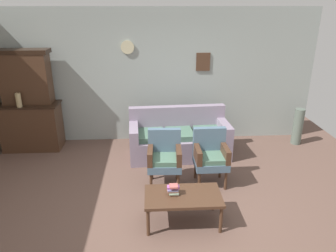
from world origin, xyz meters
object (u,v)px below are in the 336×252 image
at_px(coffee_table, 183,198).
at_px(floor_vase_by_wall, 298,126).
at_px(armchair_row_middle, 210,155).
at_px(floral_couch, 179,139).
at_px(book_stack_on_table, 173,189).
at_px(side_cabinet, 32,126).
at_px(vase_on_cabinet, 19,100).
at_px(armchair_near_cabinet, 164,156).

height_order(coffee_table, floor_vase_by_wall, floor_vase_by_wall).
height_order(armchair_row_middle, coffee_table, armchair_row_middle).
relative_size(floral_couch, book_stack_on_table, 11.98).
bearing_deg(coffee_table, floor_vase_by_wall, 42.57).
distance_m(side_cabinet, vase_on_cabinet, 0.63).
xyz_separation_m(side_cabinet, coffee_table, (2.76, -2.51, -0.09)).
xyz_separation_m(floral_couch, coffee_table, (-0.13, -2.03, 0.05)).
xyz_separation_m(side_cabinet, armchair_near_cabinet, (2.57, -1.53, 0.03)).
bearing_deg(coffee_table, floral_couch, 86.32).
xyz_separation_m(floral_couch, armchair_near_cabinet, (-0.33, -1.05, 0.17)).
distance_m(armchair_row_middle, book_stack_on_table, 1.17).
bearing_deg(book_stack_on_table, side_cabinet, 136.75).
relative_size(floral_couch, armchair_near_cabinet, 2.12).
bearing_deg(vase_on_cabinet, floor_vase_by_wall, 0.93).
relative_size(armchair_near_cabinet, armchair_row_middle, 1.00).
bearing_deg(vase_on_cabinet, floral_couch, -5.65).
distance_m(armchair_near_cabinet, book_stack_on_table, 0.95).
bearing_deg(book_stack_on_table, coffee_table, -14.44).
xyz_separation_m(side_cabinet, vase_on_cabinet, (-0.09, -0.19, 0.60)).
distance_m(vase_on_cabinet, armchair_row_middle, 3.69).
relative_size(armchair_row_middle, book_stack_on_table, 5.66).
xyz_separation_m(coffee_table, book_stack_on_table, (-0.13, 0.03, 0.11)).
distance_m(floral_couch, book_stack_on_table, 2.02).
bearing_deg(side_cabinet, floral_couch, -9.51).
bearing_deg(armchair_near_cabinet, side_cabinet, 149.21).
bearing_deg(armchair_row_middle, armchair_near_cabinet, -179.51).
bearing_deg(floral_couch, book_stack_on_table, -97.34).
bearing_deg(vase_on_cabinet, armchair_near_cabinet, -26.77).
bearing_deg(book_stack_on_table, floral_couch, 82.66).
height_order(floral_couch, coffee_table, floral_couch).
distance_m(armchair_near_cabinet, coffee_table, 1.01).
height_order(armchair_near_cabinet, floor_vase_by_wall, armchair_near_cabinet).
relative_size(vase_on_cabinet, floor_vase_by_wall, 0.35).
bearing_deg(armchair_near_cabinet, book_stack_on_table, -85.85).
bearing_deg(book_stack_on_table, armchair_row_middle, 55.16).
relative_size(armchair_near_cabinet, coffee_table, 0.90).
height_order(armchair_near_cabinet, coffee_table, armchair_near_cabinet).
bearing_deg(book_stack_on_table, floor_vase_by_wall, 40.85).
distance_m(armchair_near_cabinet, floor_vase_by_wall, 3.17).
height_order(vase_on_cabinet, coffee_table, vase_on_cabinet).
xyz_separation_m(armchair_row_middle, coffee_table, (-0.54, -0.99, -0.12)).
height_order(floral_couch, armchair_near_cabinet, same).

